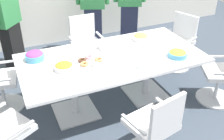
{
  "coord_description": "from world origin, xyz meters",
  "views": [
    {
      "loc": [
        -1.28,
        -2.91,
        2.46
      ],
      "look_at": [
        0.0,
        0.0,
        0.55
      ],
      "focal_mm": 43.94,
      "sensor_mm": 36.0,
      "label": 1
    }
  ],
  "objects": [
    {
      "name": "person_standing_1",
      "position": [
        0.37,
        1.72,
        0.94
      ],
      "size": [
        0.59,
        0.37,
        1.79
      ],
      "rotation": [
        0.0,
        0.0,
        -3.53
      ],
      "color": "#232842",
      "rests_on": "ground"
    },
    {
      "name": "person_standing_2",
      "position": [
        1.07,
        1.6,
        0.93
      ],
      "size": [
        0.59,
        0.38,
        1.78
      ],
      "rotation": [
        0.0,
        0.0,
        -3.55
      ],
      "color": "#232842",
      "rests_on": "ground"
    },
    {
      "name": "office_chair_2",
      "position": [
        1.47,
        -0.55,
        0.41
      ],
      "size": [
        0.72,
        0.72,
        0.91
      ],
      "rotation": [
        0.0,
        0.0,
        1.13
      ],
      "color": "silver",
      "rests_on": "ground"
    },
    {
      "name": "snack_bowl_chips_orange",
      "position": [
        -0.66,
        -0.05,
        0.79
      ],
      "size": [
        0.24,
        0.24,
        0.08
      ],
      "color": "white",
      "rests_on": "conference_table"
    },
    {
      "name": "office_chair_0",
      "position": [
        -1.48,
        -0.54,
        0.41
      ],
      "size": [
        0.73,
        0.73,
        0.91
      ],
      "rotation": [
        0.0,
        0.0,
        -1.07
      ],
      "color": "silver",
      "rests_on": "ground"
    },
    {
      "name": "ground_plane",
      "position": [
        0.0,
        0.0,
        -0.01
      ],
      "size": [
        10.0,
        10.0,
        0.01
      ],
      "primitive_type": "cube",
      "color": "#3D4754"
    },
    {
      "name": "snack_bowl_candy_mix",
      "position": [
        -0.94,
        0.34,
        0.81
      ],
      "size": [
        0.25,
        0.25,
        0.12
      ],
      "color": "#4C9EC6",
      "rests_on": "conference_table"
    },
    {
      "name": "office_chair_1",
      "position": [
        -0.0,
        -1.1,
        0.41
      ],
      "size": [
        0.64,
        0.64,
        0.91
      ],
      "rotation": [
        0.0,
        0.0,
        0.21
      ],
      "color": "silver",
      "rests_on": "ground"
    },
    {
      "name": "office_chair_3",
      "position": [
        1.48,
        0.54,
        0.41
      ],
      "size": [
        0.7,
        0.7,
        0.91
      ],
      "rotation": [
        0.0,
        0.0,
        -4.33
      ],
      "color": "silver",
      "rests_on": "ground"
    },
    {
      "name": "snack_bowl_chips_yellow",
      "position": [
        0.79,
        -0.34,
        0.79
      ],
      "size": [
        0.25,
        0.25,
        0.09
      ],
      "color": "#4C9EC6",
      "rests_on": "conference_table"
    },
    {
      "name": "person_standing_0",
      "position": [
        -1.13,
        1.6,
        0.88
      ],
      "size": [
        0.45,
        0.52,
        1.7
      ],
      "rotation": [
        0.0,
        0.0,
        -2.27
      ],
      "color": "black",
      "rests_on": "ground"
    },
    {
      "name": "donut_platter",
      "position": [
        -0.32,
        -0.03,
        0.77
      ],
      "size": [
        0.32,
        0.32,
        0.04
      ],
      "color": "white",
      "rests_on": "conference_table"
    },
    {
      "name": "napkin_pile",
      "position": [
        -0.0,
        0.27,
        0.79
      ],
      "size": [
        0.15,
        0.15,
        0.08
      ],
      "primitive_type": "cube",
      "color": "white",
      "rests_on": "conference_table"
    },
    {
      "name": "plate_stack",
      "position": [
        0.26,
        -0.38,
        0.77
      ],
      "size": [
        0.22,
        0.22,
        0.03
      ],
      "color": "white",
      "rests_on": "conference_table"
    },
    {
      "name": "snack_bowl_cookies",
      "position": [
        0.6,
        0.32,
        0.8
      ],
      "size": [
        0.23,
        0.23,
        0.1
      ],
      "color": "white",
      "rests_on": "conference_table"
    },
    {
      "name": "office_chair_4",
      "position": [
        0.01,
        1.1,
        0.41
      ],
      "size": [
        0.56,
        0.56,
        0.91
      ],
      "rotation": [
        0.0,
        0.0,
        -3.11
      ],
      "color": "silver",
      "rests_on": "ground"
    },
    {
      "name": "conference_table",
      "position": [
        0.0,
        0.0,
        0.63
      ],
      "size": [
        2.4,
        1.2,
        0.75
      ],
      "color": "white",
      "rests_on": "ground"
    }
  ]
}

